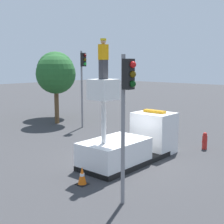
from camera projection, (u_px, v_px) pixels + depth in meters
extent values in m
plane|color=#38383A|center=(126.00, 163.00, 15.50)|extent=(120.00, 120.00, 0.00)
cube|color=black|center=(126.00, 160.00, 15.48)|extent=(5.01, 2.14, 0.24)
cube|color=white|center=(115.00, 154.00, 14.76)|extent=(3.29, 2.08, 1.31)
cube|color=white|center=(154.00, 133.00, 17.20)|extent=(1.72, 2.08, 2.23)
cube|color=black|center=(163.00, 122.00, 17.78)|extent=(0.03, 1.77, 0.89)
cube|color=orange|center=(154.00, 111.00, 17.02)|extent=(0.36, 1.25, 0.14)
cylinder|color=silver|center=(104.00, 121.00, 13.93)|extent=(0.22, 0.22, 2.09)
cube|color=white|center=(103.00, 89.00, 13.71)|extent=(1.06, 1.06, 0.90)
cube|color=#38383D|center=(103.00, 70.00, 13.58)|extent=(0.34, 0.26, 0.84)
cube|color=#F29E0C|center=(103.00, 52.00, 13.46)|extent=(0.40, 0.26, 0.66)
sphere|color=tan|center=(103.00, 42.00, 13.39)|extent=(0.23, 0.23, 0.23)
cylinder|color=yellow|center=(103.00, 40.00, 13.38)|extent=(0.26, 0.26, 0.09)
cylinder|color=gray|center=(123.00, 131.00, 10.63)|extent=(0.14, 0.14, 5.19)
cube|color=black|center=(128.00, 74.00, 10.20)|extent=(0.34, 0.28, 1.00)
sphere|color=red|center=(133.00, 65.00, 10.03)|extent=(0.22, 0.22, 0.22)
sphere|color=#503C07|center=(133.00, 74.00, 10.08)|extent=(0.22, 0.22, 0.22)
sphere|color=#083710|center=(133.00, 84.00, 10.12)|extent=(0.22, 0.22, 0.22)
cylinder|color=gray|center=(82.00, 90.00, 23.72)|extent=(0.14, 0.14, 5.82)
cube|color=black|center=(83.00, 60.00, 23.24)|extent=(0.34, 0.28, 1.00)
sphere|color=#490707|center=(85.00, 55.00, 23.07)|extent=(0.22, 0.22, 0.22)
sphere|color=#503C07|center=(85.00, 60.00, 23.12)|extent=(0.22, 0.22, 0.22)
sphere|color=green|center=(85.00, 64.00, 23.17)|extent=(0.22, 0.22, 0.22)
cylinder|color=#B2231E|center=(205.00, 142.00, 17.92)|extent=(0.28, 0.28, 0.80)
sphere|color=#B2231E|center=(205.00, 134.00, 17.85)|extent=(0.24, 0.24, 0.24)
cylinder|color=#B2231E|center=(203.00, 142.00, 17.76)|extent=(0.12, 0.11, 0.11)
cylinder|color=#B2231E|center=(206.00, 140.00, 18.06)|extent=(0.12, 0.11, 0.11)
cube|color=black|center=(82.00, 184.00, 12.71)|extent=(0.44, 0.44, 0.03)
cone|color=orange|center=(82.00, 176.00, 12.65)|extent=(0.37, 0.37, 0.76)
cylinder|color=white|center=(82.00, 175.00, 12.65)|extent=(0.19, 0.19, 0.11)
cylinder|color=brown|center=(57.00, 106.00, 25.58)|extent=(0.36, 0.36, 2.93)
sphere|color=#235B28|center=(56.00, 74.00, 25.18)|extent=(3.21, 3.21, 3.21)
cylinder|color=brown|center=(56.00, 100.00, 28.74)|extent=(0.36, 0.36, 3.07)
sphere|color=#235B28|center=(56.00, 70.00, 28.32)|extent=(3.42, 3.42, 3.42)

